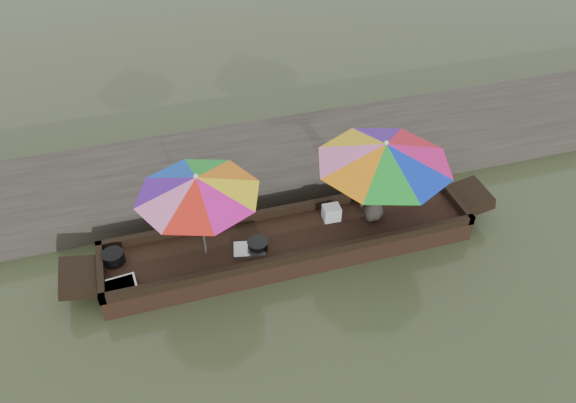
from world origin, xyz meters
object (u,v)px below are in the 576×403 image
object	(u,v)px
cooking_pot	(113,257)
umbrella_stern	(381,182)
umbrella_bow	(201,216)
tray_crayfish	(120,286)
charcoal_grill	(258,245)
boat_hull	(290,244)
vendor	(375,195)
supply_bag	(331,213)
tray_scallop	(249,250)

from	to	relation	value
cooking_pot	umbrella_stern	distance (m)	4.32
cooking_pot	umbrella_bow	world-z (taller)	umbrella_bow
tray_crayfish	charcoal_grill	bearing A→B (deg)	5.94
boat_hull	vendor	distance (m)	1.60
tray_crayfish	supply_bag	bearing A→B (deg)	9.12
tray_crayfish	vendor	world-z (taller)	vendor
vendor	umbrella_stern	distance (m)	0.29
tray_scallop	umbrella_bow	xyz separation A→B (m)	(-0.66, 0.15, 0.74)
supply_bag	umbrella_bow	size ratio (longest dim) A/B	0.15
cooking_pot	charcoal_grill	size ratio (longest dim) A/B	1.08
tray_scallop	vendor	xyz separation A→B (m)	(2.15, 0.18, 0.46)
tray_crayfish	charcoal_grill	distance (m)	2.14
tray_scallop	umbrella_stern	xyz separation A→B (m)	(2.21, 0.15, 0.74)
tray_crayfish	supply_bag	world-z (taller)	supply_bag
cooking_pot	tray_crayfish	distance (m)	0.59
tray_scallop	umbrella_bow	bearing A→B (deg)	167.58
cooking_pot	supply_bag	distance (m)	3.53
tray_scallop	supply_bag	distance (m)	1.53
umbrella_bow	umbrella_stern	bearing A→B (deg)	0.00
vendor	tray_scallop	bearing A→B (deg)	-14.26
tray_crayfish	supply_bag	distance (m)	3.52
umbrella_bow	tray_scallop	bearing A→B (deg)	-12.42
supply_bag	umbrella_stern	size ratio (longest dim) A/B	0.13
boat_hull	cooking_pot	world-z (taller)	cooking_pot
cooking_pot	umbrella_bow	distance (m)	1.56
cooking_pot	supply_bag	world-z (taller)	supply_bag
cooking_pot	charcoal_grill	bearing A→B (deg)	-9.47
charcoal_grill	vendor	size ratio (longest dim) A/B	0.32
boat_hull	charcoal_grill	world-z (taller)	charcoal_grill
tray_crayfish	tray_scallop	bearing A→B (deg)	5.96
tray_scallop	vendor	distance (m)	2.21
boat_hull	charcoal_grill	bearing A→B (deg)	-166.90
umbrella_bow	boat_hull	bearing A→B (deg)	0.00
umbrella_stern	vendor	bearing A→B (deg)	146.48
boat_hull	cooking_pot	distance (m)	2.77
boat_hull	umbrella_bow	distance (m)	1.66
supply_bag	vendor	size ratio (longest dim) A/B	0.29
boat_hull	umbrella_stern	distance (m)	1.78
tray_crayfish	tray_scallop	xyz separation A→B (m)	(1.99, 0.21, -0.01)
tray_crayfish	charcoal_grill	world-z (taller)	charcoal_grill
charcoal_grill	tray_scallop	bearing A→B (deg)	-174.34
charcoal_grill	supply_bag	distance (m)	1.39
tray_crayfish	tray_scallop	distance (m)	2.00
boat_hull	umbrella_bow	size ratio (longest dim) A/B	3.28
supply_bag	umbrella_bow	distance (m)	2.25
cooking_pot	supply_bag	bearing A→B (deg)	-0.44
vendor	umbrella_bow	size ratio (longest dim) A/B	0.54
boat_hull	tray_scallop	world-z (taller)	tray_scallop
tray_scallop	boat_hull	bearing A→B (deg)	11.67
tray_crayfish	vendor	bearing A→B (deg)	5.41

